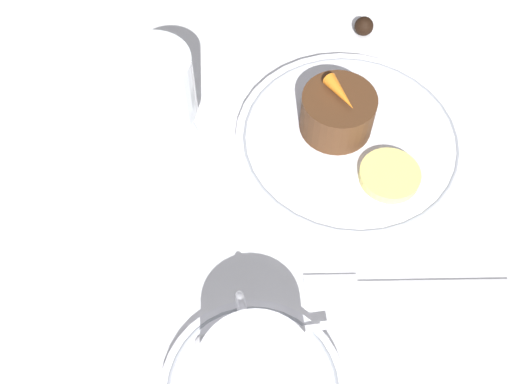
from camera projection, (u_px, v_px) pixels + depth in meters
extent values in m
plane|color=white|center=(325.00, 170.00, 0.62)|extent=(3.00, 3.00, 0.00)
cylinder|color=white|center=(349.00, 141.00, 0.63)|extent=(0.24, 0.24, 0.01)
torus|color=#999EA8|center=(350.00, 138.00, 0.63)|extent=(0.23, 0.23, 0.00)
cylinder|color=white|center=(256.00, 378.00, 0.47)|extent=(0.09, 0.09, 0.06)
cylinder|color=#331E0F|center=(256.00, 377.00, 0.46)|extent=(0.08, 0.08, 0.05)
torus|color=white|center=(242.00, 312.00, 0.49)|extent=(0.03, 0.01, 0.03)
cube|color=silver|center=(275.00, 333.00, 0.52)|extent=(0.01, 0.10, 0.00)
ellipsoid|color=silver|center=(208.00, 342.00, 0.51)|extent=(0.02, 0.02, 0.00)
cylinder|color=silver|center=(166.00, 139.00, 0.64)|extent=(0.07, 0.07, 0.01)
cylinder|color=silver|center=(163.00, 124.00, 0.62)|extent=(0.01, 0.01, 0.05)
cylinder|color=silver|center=(155.00, 85.00, 0.57)|extent=(0.08, 0.08, 0.07)
cylinder|color=#470A14|center=(157.00, 95.00, 0.58)|extent=(0.07, 0.07, 0.04)
cube|color=silver|center=(434.00, 284.00, 0.55)|extent=(0.03, 0.14, 0.01)
cube|color=silver|center=(331.00, 285.00, 0.55)|extent=(0.03, 0.05, 0.01)
cylinder|color=#4C2D19|center=(337.00, 113.00, 0.61)|extent=(0.08, 0.08, 0.04)
cone|color=orange|center=(341.00, 93.00, 0.59)|extent=(0.05, 0.03, 0.01)
cylinder|color=#EFE075|center=(390.00, 175.00, 0.59)|extent=(0.06, 0.06, 0.01)
sphere|color=black|center=(364.00, 26.00, 0.71)|extent=(0.02, 0.02, 0.02)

